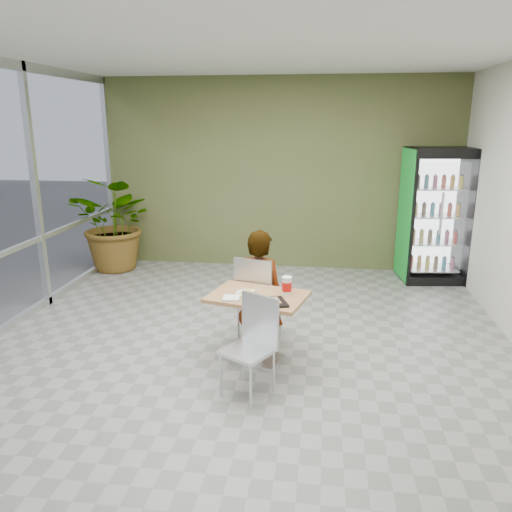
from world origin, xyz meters
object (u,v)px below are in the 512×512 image
object	(u,v)px
seated_woman	(259,298)
beverage_fridge	(435,216)
dining_table	(258,314)
soda_cup	(287,286)
potted_plant	(117,223)
cafeteria_tray	(266,303)
chair_far	(256,292)
chair_near	(254,337)

from	to	relation	value
seated_woman	beverage_fridge	size ratio (longest dim) A/B	0.77
dining_table	seated_woman	distance (m)	0.58
soda_cup	potted_plant	world-z (taller)	potted_plant
cafeteria_tray	beverage_fridge	distance (m)	4.14
dining_table	beverage_fridge	xyz separation A→B (m)	(2.38, 3.20, 0.51)
dining_table	beverage_fridge	bearing A→B (deg)	53.32
seated_woman	dining_table	bearing A→B (deg)	110.24
chair_far	soda_cup	bearing A→B (deg)	144.61
soda_cup	chair_far	bearing A→B (deg)	130.23
chair_far	seated_woman	world-z (taller)	seated_woman
chair_near	seated_woman	world-z (taller)	seated_woman
dining_table	chair_near	world-z (taller)	chair_near
dining_table	cafeteria_tray	world-z (taller)	cafeteria_tray
seated_woman	soda_cup	world-z (taller)	seated_woman
seated_woman	potted_plant	distance (m)	3.73
potted_plant	cafeteria_tray	bearing A→B (deg)	-48.61
beverage_fridge	potted_plant	size ratio (longest dim) A/B	1.30
chair_near	beverage_fridge	xyz separation A→B (m)	(2.34, 3.79, 0.50)
seated_woman	cafeteria_tray	xyz separation A→B (m)	(0.18, -0.83, 0.25)
potted_plant	dining_table	bearing A→B (deg)	-47.50
beverage_fridge	dining_table	bearing A→B (deg)	-134.06
dining_table	seated_woman	size ratio (longest dim) A/B	0.68
dining_table	seated_woman	xyz separation A→B (m)	(-0.06, 0.57, -0.03)
cafeteria_tray	beverage_fridge	size ratio (longest dim) A/B	0.19
dining_table	beverage_fridge	size ratio (longest dim) A/B	0.53
seated_woman	soda_cup	distance (m)	0.70
dining_table	chair_far	distance (m)	0.53
chair_near	soda_cup	xyz separation A→B (m)	(0.25, 0.66, 0.29)
seated_woman	beverage_fridge	bearing A→B (deg)	-118.52
soda_cup	cafeteria_tray	xyz separation A→B (m)	(-0.18, -0.33, -0.08)
chair_far	potted_plant	size ratio (longest dim) A/B	0.63
cafeteria_tray	potted_plant	bearing A→B (deg)	131.39
seated_woman	chair_near	bearing A→B (deg)	109.29
dining_table	chair_far	world-z (taller)	chair_far
potted_plant	soda_cup	bearing A→B (deg)	-43.98
chair_far	chair_near	xyz separation A→B (m)	(0.13, -1.11, -0.05)
chair_far	potted_plant	bearing A→B (deg)	-28.69
beverage_fridge	chair_far	bearing A→B (deg)	-140.03
dining_table	chair_far	xyz separation A→B (m)	(-0.09, 0.52, 0.06)
chair_near	soda_cup	world-z (taller)	same
soda_cup	beverage_fridge	xyz separation A→B (m)	(2.09, 3.13, 0.21)
chair_far	beverage_fridge	distance (m)	3.67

